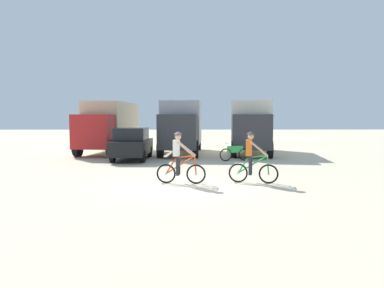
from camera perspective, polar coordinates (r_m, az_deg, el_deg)
ground_plane at (r=11.65m, az=-1.37°, el=-6.92°), size 120.00×120.00×0.00m
box_truck_tan_camper at (r=23.53m, az=-13.61°, el=3.18°), size 3.09×6.97×3.35m
box_truck_grey_hauler at (r=22.40m, az=-1.71°, el=3.25°), size 2.85×6.90×3.35m
box_truck_cream_rv at (r=22.67m, az=9.73°, el=3.20°), size 3.34×7.02×3.35m
sedan_parked at (r=19.10m, az=-9.94°, el=0.05°), size 1.89×4.25×1.76m
cyclist_orange_shirt at (r=11.88m, az=-2.13°, el=-2.58°), size 1.72×0.52×1.82m
cyclist_cowboy_hat at (r=12.15m, az=9.90°, el=-2.48°), size 1.70×0.59×1.82m
bicycle_spare at (r=18.46m, az=7.18°, el=-1.58°), size 1.71×0.54×0.97m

